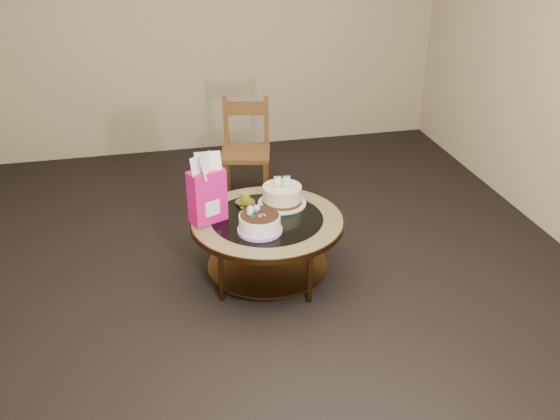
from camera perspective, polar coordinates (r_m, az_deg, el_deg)
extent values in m
plane|color=black|center=(4.34, -1.12, -6.08)|extent=(5.00, 5.00, 0.00)
cube|color=tan|center=(6.18, -6.27, 17.10)|extent=(4.50, 0.02, 2.60)
cube|color=tan|center=(1.68, 17.06, -14.86)|extent=(4.50, 0.02, 2.60)
cylinder|color=#513317|center=(4.47, 2.67, -1.89)|extent=(0.04, 0.04, 0.42)
cylinder|color=#513317|center=(4.49, -4.56, -1.76)|extent=(0.04, 0.04, 0.42)
cylinder|color=#513317|center=(4.01, -5.42, -5.71)|extent=(0.04, 0.04, 0.42)
cylinder|color=#513317|center=(3.98, 2.72, -5.88)|extent=(0.04, 0.04, 0.42)
cylinder|color=#513317|center=(4.29, -1.13, -4.96)|extent=(0.82, 0.82, 0.02)
cylinder|color=#513317|center=(4.12, -1.18, -1.06)|extent=(1.02, 1.02, 0.04)
cylinder|color=#938151|center=(4.11, -1.18, -0.89)|extent=(1.00, 1.00, 0.01)
cylinder|color=black|center=(4.11, -1.18, -0.79)|extent=(0.74, 0.74, 0.01)
cylinder|color=#B090CC|center=(3.95, -1.86, -1.82)|extent=(0.29, 0.29, 0.02)
cylinder|color=white|center=(3.92, -1.87, -1.22)|extent=(0.26, 0.26, 0.12)
cylinder|color=black|center=(3.89, -1.88, -0.44)|extent=(0.25, 0.25, 0.01)
sphere|color=#B090CC|center=(3.91, -2.71, 0.05)|extent=(0.05, 0.05, 0.05)
sphere|color=#B090CC|center=(3.93, -2.13, 0.17)|extent=(0.04, 0.04, 0.04)
sphere|color=#B090CC|center=(3.88, -2.77, -0.28)|extent=(0.04, 0.04, 0.04)
cone|color=#1D6C30|center=(3.91, -2.18, -0.22)|extent=(0.03, 0.03, 0.02)
cone|color=#1D6C30|center=(3.91, -3.07, -0.24)|extent=(0.04, 0.04, 0.02)
cone|color=#1D6C30|center=(3.95, -1.91, 0.13)|extent=(0.04, 0.04, 0.02)
cone|color=#1D6C30|center=(3.86, -2.46, -0.57)|extent=(0.04, 0.04, 0.02)
cylinder|color=silver|center=(4.28, 0.19, 0.63)|extent=(0.33, 0.33, 0.01)
cylinder|color=#452613|center=(4.27, 0.19, 0.84)|extent=(0.27, 0.27, 0.02)
cylinder|color=beige|center=(4.25, 0.19, 1.58)|extent=(0.27, 0.27, 0.10)
cube|color=#50AD4A|center=(4.21, -0.23, 2.63)|extent=(0.05, 0.02, 0.08)
cube|color=white|center=(4.21, -0.23, 2.63)|extent=(0.04, 0.02, 0.06)
cube|color=#3A8CC5|center=(4.21, 0.61, 2.66)|extent=(0.05, 0.02, 0.08)
cube|color=white|center=(4.21, 0.61, 2.66)|extent=(0.04, 0.02, 0.06)
cube|color=#DE147A|center=(4.02, -6.67, 1.28)|extent=(0.26, 0.20, 0.35)
cube|color=white|center=(4.05, -6.62, 0.49)|extent=(0.15, 0.16, 0.10)
cube|color=#C0B44F|center=(4.29, -3.19, 0.59)|extent=(0.13, 0.13, 0.01)
cylinder|color=gold|center=(4.28, -3.19, 0.72)|extent=(0.13, 0.13, 0.01)
cylinder|color=olive|center=(4.26, -3.21, 1.19)|extent=(0.07, 0.07, 0.07)
cylinder|color=black|center=(4.25, -3.22, 1.66)|extent=(0.00, 0.00, 0.01)
cube|color=brown|center=(5.21, -3.17, 5.20)|extent=(0.48, 0.48, 0.04)
cube|color=brown|center=(5.15, -5.11, 2.28)|extent=(0.05, 0.05, 0.43)
cube|color=brown|center=(5.13, -1.31, 2.28)|extent=(0.05, 0.05, 0.43)
cube|color=brown|center=(5.46, -4.81, 3.80)|extent=(0.05, 0.05, 0.43)
cube|color=brown|center=(5.44, -1.21, 3.81)|extent=(0.05, 0.05, 0.43)
cube|color=brown|center=(5.30, -4.99, 8.08)|extent=(0.05, 0.05, 0.44)
cube|color=brown|center=(5.28, -1.26, 8.10)|extent=(0.05, 0.05, 0.44)
cube|color=brown|center=(5.25, -3.16, 9.26)|extent=(0.34, 0.11, 0.11)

